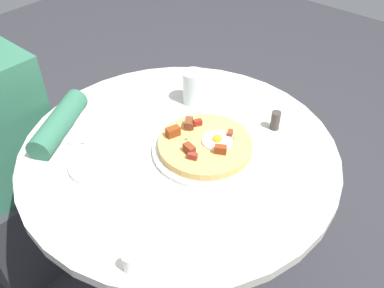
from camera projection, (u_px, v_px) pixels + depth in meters
ground_plane at (183, 288)px, 1.67m from camera, size 6.00×6.00×0.00m
dining_table at (180, 191)px, 1.29m from camera, size 0.90×0.90×0.75m
person_seated at (2, 176)px, 1.43m from camera, size 0.46×0.48×1.14m
pizza_plate at (205, 149)px, 1.16m from camera, size 0.30×0.30×0.01m
breakfast_pizza at (205, 144)px, 1.15m from camera, size 0.26×0.26×0.05m
bread_plate at (98, 164)px, 1.12m from camera, size 0.16×0.16×0.01m
napkin at (82, 125)px, 1.25m from camera, size 0.22×0.22×0.00m
fork at (88, 124)px, 1.25m from camera, size 0.14×0.13×0.00m
knife at (76, 124)px, 1.25m from camera, size 0.14×0.13×0.00m
water_glass at (193, 87)px, 1.31m from camera, size 0.07×0.07×0.11m
salt_shaker at (129, 263)px, 0.86m from camera, size 0.03×0.03×0.05m
pepper_shaker at (275, 120)px, 1.22m from camera, size 0.03×0.03×0.06m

